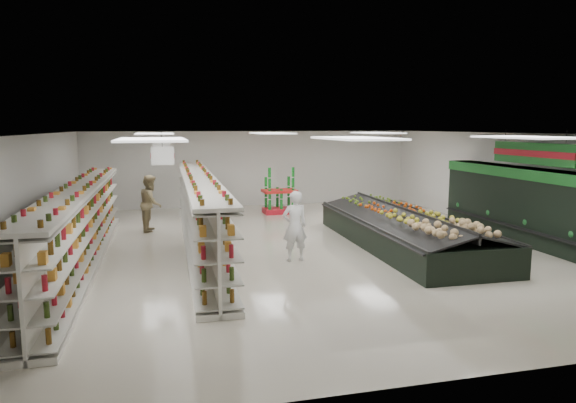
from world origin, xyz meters
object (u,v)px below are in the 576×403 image
object	(u,v)px
produce_island	(404,229)
shopper_main	(295,226)
gondola_left	(81,230)
shopper_background	(151,203)
soda_endcap	(279,193)
gondola_center	(200,215)

from	to	relation	value
produce_island	shopper_main	bearing A→B (deg)	-166.68
gondola_left	shopper_background	distance (m)	4.27
gondola_left	shopper_main	distance (m)	5.25
produce_island	soda_endcap	distance (m)	6.72
gondola_center	shopper_background	size ratio (longest dim) A/B	6.30
gondola_left	gondola_center	world-z (taller)	gondola_center
soda_endcap	shopper_background	xyz separation A→B (m)	(-4.86, -2.35, 0.11)
shopper_main	produce_island	bearing A→B (deg)	-171.83
soda_endcap	gondola_left	bearing A→B (deg)	-135.63
gondola_left	soda_endcap	size ratio (longest dim) A/B	6.75
gondola_left	soda_endcap	world-z (taller)	gondola_left
gondola_left	gondola_center	size ratio (longest dim) A/B	0.97
gondola_center	soda_endcap	size ratio (longest dim) A/B	6.97
produce_island	shopper_main	size ratio (longest dim) A/B	4.15
gondola_center	soda_endcap	world-z (taller)	gondola_center
gondola_center	gondola_left	bearing A→B (deg)	-155.42
soda_endcap	shopper_background	world-z (taller)	shopper_background
gondola_left	produce_island	distance (m)	8.64
gondola_center	soda_endcap	bearing A→B (deg)	56.22
shopper_main	shopper_background	xyz separation A→B (m)	(-3.58, 4.81, 0.02)
shopper_main	gondola_center	bearing A→B (deg)	-49.20
shopper_main	shopper_background	world-z (taller)	shopper_background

